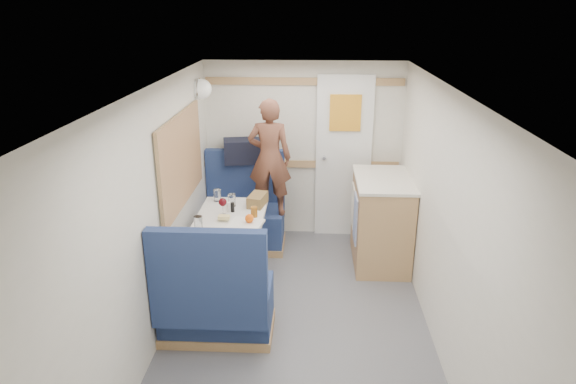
# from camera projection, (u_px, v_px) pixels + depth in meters

# --- Properties ---
(floor) EXTENTS (4.50, 4.50, 0.00)m
(floor) POSITION_uv_depth(u_px,v_px,m) (296.00, 349.00, 4.04)
(floor) COLOR #515156
(floor) RESTS_ON ground
(ceiling) EXTENTS (4.50, 4.50, 0.00)m
(ceiling) POSITION_uv_depth(u_px,v_px,m) (298.00, 95.00, 3.35)
(ceiling) COLOR silver
(ceiling) RESTS_ON wall_back
(wall_back) EXTENTS (2.20, 0.02, 2.00)m
(wall_back) POSITION_uv_depth(u_px,v_px,m) (304.00, 151.00, 5.81)
(wall_back) COLOR silver
(wall_back) RESTS_ON floor
(wall_left) EXTENTS (0.02, 4.50, 2.00)m
(wall_left) POSITION_uv_depth(u_px,v_px,m) (147.00, 231.00, 3.75)
(wall_left) COLOR silver
(wall_left) RESTS_ON floor
(wall_right) EXTENTS (0.02, 4.50, 2.00)m
(wall_right) POSITION_uv_depth(u_px,v_px,m) (451.00, 237.00, 3.64)
(wall_right) COLOR silver
(wall_right) RESTS_ON floor
(oak_trim_low) EXTENTS (2.15, 0.02, 0.08)m
(oak_trim_low) POSITION_uv_depth(u_px,v_px,m) (304.00, 164.00, 5.84)
(oak_trim_low) COLOR #936842
(oak_trim_low) RESTS_ON wall_back
(oak_trim_high) EXTENTS (2.15, 0.02, 0.08)m
(oak_trim_high) POSITION_uv_depth(u_px,v_px,m) (304.00, 81.00, 5.52)
(oak_trim_high) COLOR #936842
(oak_trim_high) RESTS_ON wall_back
(side_window) EXTENTS (0.04, 1.30, 0.72)m
(side_window) POSITION_uv_depth(u_px,v_px,m) (181.00, 159.00, 4.60)
(side_window) COLOR #9AA98F
(side_window) RESTS_ON wall_left
(rear_door) EXTENTS (0.62, 0.12, 1.86)m
(rear_door) POSITION_uv_depth(u_px,v_px,m) (344.00, 155.00, 5.76)
(rear_door) COLOR white
(rear_door) RESTS_ON wall_back
(dinette_table) EXTENTS (0.62, 0.92, 0.72)m
(dinette_table) POSITION_uv_depth(u_px,v_px,m) (231.00, 230.00, 4.81)
(dinette_table) COLOR white
(dinette_table) RESTS_ON floor
(bench_far) EXTENTS (0.90, 0.59, 1.05)m
(bench_far) POSITION_uv_depth(u_px,v_px,m) (244.00, 220.00, 5.72)
(bench_far) COLOR #162748
(bench_far) RESTS_ON floor
(bench_near) EXTENTS (0.90, 0.59, 1.05)m
(bench_near) POSITION_uv_depth(u_px,v_px,m) (216.00, 305.00, 4.09)
(bench_near) COLOR #162748
(bench_near) RESTS_ON floor
(ledge) EXTENTS (0.90, 0.14, 0.04)m
(ledge) POSITION_uv_depth(u_px,v_px,m) (246.00, 163.00, 5.76)
(ledge) COLOR #936842
(ledge) RESTS_ON bench_far
(dome_light) EXTENTS (0.20, 0.20, 0.20)m
(dome_light) POSITION_uv_depth(u_px,v_px,m) (202.00, 89.00, 5.22)
(dome_light) COLOR white
(dome_light) RESTS_ON wall_left
(galley_counter) EXTENTS (0.57, 0.92, 0.92)m
(galley_counter) POSITION_uv_depth(u_px,v_px,m) (381.00, 220.00, 5.29)
(galley_counter) COLOR #936842
(galley_counter) RESTS_ON floor
(person) EXTENTS (0.46, 0.31, 1.23)m
(person) POSITION_uv_depth(u_px,v_px,m) (270.00, 158.00, 5.30)
(person) COLOR brown
(person) RESTS_ON bench_far
(duffel_bag) EXTENTS (0.58, 0.35, 0.26)m
(duffel_bag) POSITION_uv_depth(u_px,v_px,m) (248.00, 151.00, 5.70)
(duffel_bag) COLOR black
(duffel_bag) RESTS_ON ledge
(tray) EXTENTS (0.35, 0.42, 0.02)m
(tray) POSITION_uv_depth(u_px,v_px,m) (244.00, 227.00, 4.48)
(tray) COLOR white
(tray) RESTS_ON dinette_table
(orange_fruit) EXTENTS (0.08, 0.08, 0.08)m
(orange_fruit) POSITION_uv_depth(u_px,v_px,m) (249.00, 218.00, 4.54)
(orange_fruit) COLOR #EA5A0A
(orange_fruit) RESTS_ON tray
(cheese_block) EXTENTS (0.10, 0.07, 0.04)m
(cheese_block) POSITION_uv_depth(u_px,v_px,m) (224.00, 217.00, 4.61)
(cheese_block) COLOR #EFE88A
(cheese_block) RESTS_ON tray
(wine_glass) EXTENTS (0.08, 0.08, 0.17)m
(wine_glass) POSITION_uv_depth(u_px,v_px,m) (223.00, 203.00, 4.71)
(wine_glass) COLOR white
(wine_glass) RESTS_ON dinette_table
(tumbler_left) EXTENTS (0.08, 0.08, 0.12)m
(tumbler_left) POSITION_uv_depth(u_px,v_px,m) (198.00, 223.00, 4.43)
(tumbler_left) COLOR white
(tumbler_left) RESTS_ON dinette_table
(tumbler_mid) EXTENTS (0.07, 0.07, 0.12)m
(tumbler_mid) POSITION_uv_depth(u_px,v_px,m) (217.00, 195.00, 5.08)
(tumbler_mid) COLOR white
(tumbler_mid) RESTS_ON dinette_table
(tumbler_right) EXTENTS (0.07, 0.07, 0.12)m
(tumbler_right) POSITION_uv_depth(u_px,v_px,m) (232.00, 200.00, 4.95)
(tumbler_right) COLOR silver
(tumbler_right) RESTS_ON dinette_table
(beer_glass) EXTENTS (0.06, 0.06, 0.10)m
(beer_glass) POSITION_uv_depth(u_px,v_px,m) (254.00, 212.00, 4.70)
(beer_glass) COLOR brown
(beer_glass) RESTS_ON dinette_table
(pepper_grinder) EXTENTS (0.04, 0.04, 0.09)m
(pepper_grinder) POSITION_uv_depth(u_px,v_px,m) (233.00, 207.00, 4.81)
(pepper_grinder) COLOR black
(pepper_grinder) RESTS_ON dinette_table
(salt_grinder) EXTENTS (0.04, 0.04, 0.10)m
(salt_grinder) POSITION_uv_depth(u_px,v_px,m) (229.00, 207.00, 4.81)
(salt_grinder) COLOR white
(salt_grinder) RESTS_ON dinette_table
(bread_loaf) EXTENTS (0.19, 0.29, 0.11)m
(bread_loaf) POSITION_uv_depth(u_px,v_px,m) (257.00, 200.00, 4.97)
(bread_loaf) COLOR brown
(bread_loaf) RESTS_ON dinette_table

